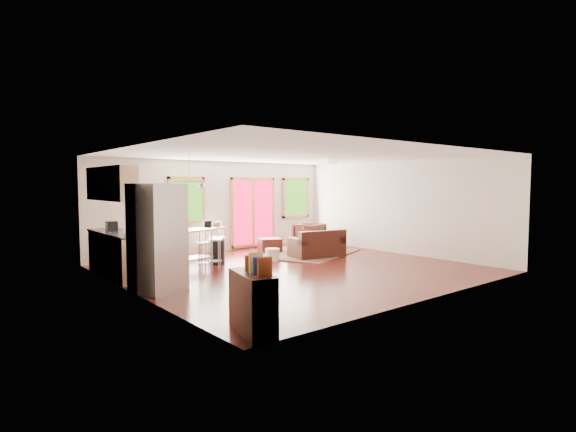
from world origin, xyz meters
TOP-DOWN VIEW (x-y plane):
  - floor at (0.00, 0.00)m, footprint 7.50×7.00m
  - ceiling at (0.00, 0.00)m, footprint 7.50×7.00m
  - back_wall at (0.00, 3.51)m, footprint 7.50×0.02m
  - left_wall at (-3.76, 0.00)m, footprint 0.02×7.00m
  - right_wall at (3.76, 0.00)m, footprint 0.02×7.00m
  - front_wall at (0.00, -3.51)m, footprint 7.50×0.02m
  - window_left at (-1.00, 3.46)m, footprint 1.10×0.05m
  - french_doors at (1.20, 3.46)m, footprint 1.60×0.05m
  - window_right at (2.90, 3.46)m, footprint 1.10×0.05m
  - rug at (1.66, 1.56)m, footprint 3.45×3.08m
  - loveseat at (1.50, 0.90)m, footprint 1.50×1.03m
  - coffee_table at (2.03, 1.92)m, footprint 0.98×0.60m
  - armchair at (2.56, 2.43)m, footprint 1.04×1.02m
  - ottoman at (1.08, 2.45)m, footprint 0.77×0.77m
  - pouf at (0.22, 1.20)m, footprint 0.37×0.37m
  - vase at (1.85, 1.86)m, footprint 0.20×0.21m
  - book at (2.06, 1.73)m, footprint 0.21×0.04m
  - cabinets at (-3.49, 1.70)m, footprint 0.64×2.24m
  - refrigerator at (-3.34, -0.11)m, footprint 0.97×0.96m
  - island at (-2.05, 1.53)m, footprint 1.51×0.85m
  - cup at (-1.37, 1.29)m, footprint 0.14×0.13m
  - bar_stool_a at (-2.52, 0.85)m, footprint 0.41×0.41m
  - bar_stool_b at (-1.80, 1.04)m, footprint 0.33×0.33m
  - bar_stool_c at (-1.55, 0.98)m, footprint 0.43×0.43m
  - trash_can at (-1.10, 1.67)m, footprint 0.37×0.37m
  - kitchen_cart at (-0.48, 3.02)m, footprint 0.70×0.54m
  - bookshelf at (-3.35, -3.10)m, footprint 0.56×0.96m
  - ceiling_flush at (1.60, 0.60)m, footprint 0.35×0.35m
  - pendant_light at (-1.90, 1.50)m, footprint 0.80×0.18m

SIDE VIEW (x-z plane):
  - floor at x=0.00m, z-range -0.02..0.00m
  - rug at x=1.66m, z-range 0.00..0.03m
  - pouf at x=0.22m, z-range 0.00..0.32m
  - ottoman at x=1.08m, z-range 0.00..0.39m
  - loveseat at x=1.50m, z-range -0.08..0.66m
  - coffee_table at x=2.03m, z-range 0.14..0.53m
  - trash_can at x=-1.10m, z-range 0.00..0.67m
  - armchair at x=2.56m, z-range 0.00..0.83m
  - bookshelf at x=-3.35m, z-range -0.11..0.95m
  - bar_stool_b at x=-1.80m, z-range 0.16..0.81m
  - vase at x=1.85m, z-range 0.36..0.67m
  - bar_stool_a at x=-2.52m, z-range 0.17..0.87m
  - bar_stool_c at x=-1.55m, z-range 0.18..0.90m
  - book at x=2.06m, z-range 0.40..0.67m
  - island at x=-2.05m, z-range 0.17..1.07m
  - kitchen_cart at x=-0.48m, z-range 0.17..1.13m
  - cabinets at x=-3.49m, z-range -0.22..2.08m
  - refrigerator at x=-3.34m, z-range 0.00..1.95m
  - cup at x=-1.37m, z-range 0.95..1.06m
  - french_doors at x=1.20m, z-range 0.05..2.15m
  - back_wall at x=0.00m, z-range 0.00..2.60m
  - left_wall at x=-3.76m, z-range 0.00..2.60m
  - right_wall at x=3.76m, z-range 0.00..2.60m
  - front_wall at x=0.00m, z-range 0.00..2.60m
  - window_left at x=-1.00m, z-range 0.85..2.15m
  - window_right at x=2.90m, z-range 0.85..2.15m
  - pendant_light at x=-1.90m, z-range 1.50..2.29m
  - ceiling_flush at x=1.60m, z-range 2.47..2.59m
  - ceiling at x=0.00m, z-range 2.60..2.62m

